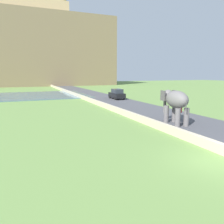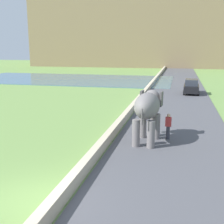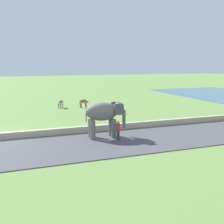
# 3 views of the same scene
# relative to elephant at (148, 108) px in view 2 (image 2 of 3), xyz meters

# --- Properties ---
(ground_plane) EXTENTS (220.00, 220.00, 0.00)m
(ground_plane) POSITION_rel_elephant_xyz_m (-3.45, -7.72, -2.04)
(ground_plane) COLOR #6B8E47
(road_surface) EXTENTS (7.00, 120.00, 0.06)m
(road_surface) POSITION_rel_elephant_xyz_m (1.55, 12.28, -2.01)
(road_surface) COLOR #4C4C51
(road_surface) RESTS_ON ground
(barrier_wall) EXTENTS (0.40, 110.00, 0.59)m
(barrier_wall) POSITION_rel_elephant_xyz_m (-2.25, 10.28, -1.74)
(barrier_wall) COLOR beige
(barrier_wall) RESTS_ON ground
(lake) EXTENTS (36.00, 18.00, 0.08)m
(lake) POSITION_rel_elephant_xyz_m (-17.45, 31.77, -2.00)
(lake) COLOR #426B84
(lake) RESTS_ON ground
(hill_distant) EXTENTS (64.00, 28.00, 25.28)m
(hill_distant) POSITION_rel_elephant_xyz_m (-9.45, 76.90, 10.61)
(hill_distant) COLOR #7F6B4C
(hill_distant) RESTS_ON ground
(elephant) EXTENTS (1.64, 3.53, 2.99)m
(elephant) POSITION_rel_elephant_xyz_m (0.00, 0.00, 0.00)
(elephant) COLOR slate
(elephant) RESTS_ON ground
(person_beside_elephant) EXTENTS (0.36, 0.22, 1.63)m
(person_beside_elephant) POSITION_rel_elephant_xyz_m (1.18, 0.74, -1.16)
(person_beside_elephant) COLOR #33333D
(person_beside_elephant) RESTS_ON ground
(car_black) EXTENTS (1.91, 4.06, 1.80)m
(car_black) POSITION_rel_elephant_xyz_m (3.13, 19.40, -1.14)
(car_black) COLOR black
(car_black) RESTS_ON ground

